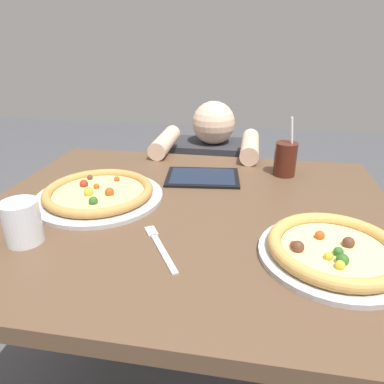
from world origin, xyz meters
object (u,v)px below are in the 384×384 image
pizza_near (334,250)px  diner_seated (211,203)px  fork (159,245)px  water_cup_clear (22,222)px  tablet (203,177)px  drink_cup_colored (285,159)px  pizza_far (99,193)px

pizza_near → diner_seated: size_ratio=0.35×
pizza_near → fork: bearing=-177.0°
pizza_near → water_cup_clear: water_cup_clear is taller
tablet → diner_seated: bearing=92.8°
fork → tablet: (0.04, 0.42, 0.00)m
drink_cup_colored → diner_seated: 0.65m
pizza_near → tablet: size_ratio=1.25×
water_cup_clear → fork: bearing=6.0°
drink_cup_colored → diner_seated: (-0.29, 0.42, -0.39)m
pizza_far → diner_seated: 0.83m
drink_cup_colored → tablet: bearing=-163.4°
diner_seated → drink_cup_colored: bearing=-55.4°
pizza_far → fork: bearing=-42.1°
water_cup_clear → diner_seated: diner_seated is taller
pizza_near → fork: (-0.38, -0.02, -0.02)m
pizza_near → water_cup_clear: 0.69m
pizza_near → drink_cup_colored: size_ratio=1.61×
pizza_near → water_cup_clear: (-0.69, -0.05, 0.03)m
pizza_near → diner_seated: bearing=112.0°
pizza_far → diner_seated: bearing=70.7°
pizza_far → drink_cup_colored: size_ratio=1.86×
drink_cup_colored → fork: 0.59m
water_cup_clear → tablet: water_cup_clear is taller
pizza_near → diner_seated: (-0.37, 0.91, -0.35)m
water_cup_clear → tablet: size_ratio=0.39×
tablet → diner_seated: 0.61m
water_cup_clear → drink_cup_colored: bearing=40.9°
pizza_far → diner_seated: diner_seated is taller
drink_cup_colored → fork: size_ratio=1.09×
pizza_near → tablet: 0.53m
tablet → water_cup_clear: bearing=-127.5°
drink_cup_colored → water_cup_clear: bearing=-139.1°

